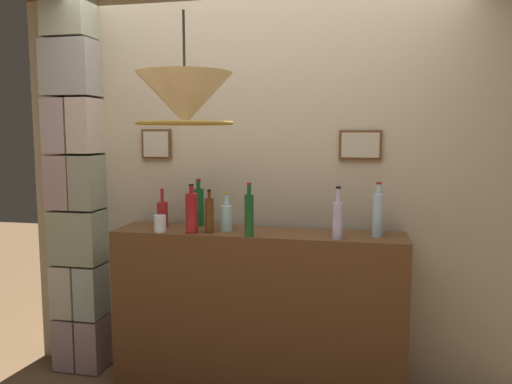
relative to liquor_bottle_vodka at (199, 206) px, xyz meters
The scene contains 13 objects.
panelled_rear_partition 0.50m from the liquor_bottle_vodka, 19.52° to the left, with size 3.35×0.15×2.70m.
stone_pillar 0.89m from the liquor_bottle_vodka, behind, with size 0.35×0.28×2.64m.
bar_shelf_unit 0.78m from the liquor_bottle_vodka, 15.38° to the right, with size 1.79×0.37×1.06m, color brown.
liquor_bottle_vodka is the anchor object (origin of this frame).
liquor_bottle_bourbon 0.26m from the liquor_bottle_vodka, 29.80° to the right, with size 0.07×0.07×0.24m.
liquor_bottle_rum 0.47m from the liquor_bottle_vodka, 33.34° to the right, with size 0.05×0.05×0.31m.
liquor_bottle_rye 0.93m from the liquor_bottle_vodka, 13.70° to the right, with size 0.06×0.06×0.30m.
liquor_bottle_whiskey 0.24m from the liquor_bottle_vodka, 81.78° to the right, with size 0.07×0.07×0.30m.
liquor_bottle_brandy 0.25m from the liquor_bottle_vodka, 56.60° to the right, with size 0.05×0.05×0.26m.
liquor_bottle_mezcal 0.23m from the liquor_bottle_vodka, 158.33° to the right, with size 0.07×0.07×0.25m.
liquor_bottle_port 1.13m from the liquor_bottle_vodka, ahead, with size 0.06×0.06×0.32m.
glass_tumbler_rocks 0.31m from the liquor_bottle_vodka, 122.74° to the right, with size 0.07×0.07×0.11m.
pendant_lamp 1.08m from the liquor_bottle_vodka, 75.19° to the right, with size 0.45×0.45×0.51m.
Camera 1 is at (0.61, -2.12, 1.65)m, focal length 35.16 mm.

